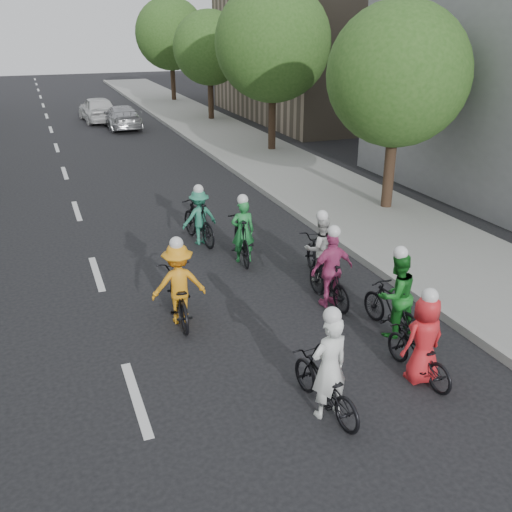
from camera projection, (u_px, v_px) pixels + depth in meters
ground at (136, 398)px, 8.76m from camera, size 120.00×120.00×0.00m
sidewalk_right at (312, 183)px, 20.03m from camera, size 4.00×80.00×0.15m
curb_right at (261, 188)px, 19.37m from camera, size 0.18×80.00×0.18m
bldg_se at (330, 46)px, 33.26m from camera, size 10.00×14.00×8.00m
tree_r_0 at (398, 75)px, 15.88m from camera, size 4.00×4.00×5.97m
tree_r_1 at (273, 43)px, 23.41m from camera, size 4.80×4.80×6.93m
tree_r_2 at (209, 48)px, 31.37m from camera, size 4.00×4.00×5.97m
tree_r_3 at (171, 34)px, 38.91m from camera, size 4.80×4.80×6.93m
cyclist_0 at (326, 379)px, 8.26m from camera, size 0.76×1.70×1.77m
cyclist_1 at (394, 301)px, 10.36m from camera, size 0.84×1.61×1.75m
cyclist_2 at (178, 290)px, 10.83m from camera, size 1.07×1.91×1.73m
cyclist_3 at (330, 276)px, 11.44m from camera, size 0.94×1.58×1.73m
cyclist_4 at (421, 347)px, 9.06m from camera, size 0.76×1.57×1.64m
cyclist_5 at (242, 236)px, 13.59m from camera, size 0.80×1.87×1.67m
cyclist_6 at (319, 255)px, 12.57m from camera, size 0.97×1.91×1.65m
cyclist_7 at (199, 220)px, 14.68m from camera, size 0.99×1.92×1.58m
follow_car_lead at (122, 117)px, 30.46m from camera, size 1.73×4.17×1.21m
follow_car_trail at (98, 109)px, 32.39m from camera, size 1.95×4.29×1.43m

